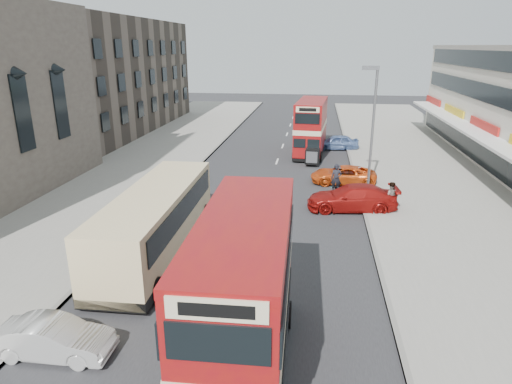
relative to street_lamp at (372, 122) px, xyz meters
The scene contains 16 objects.
road_surface 8.33m from the street_lamp, 162.95° to the left, with size 12.00×90.00×0.01m, color #28282B.
pavement_right 7.50m from the street_lamp, 20.06° to the left, with size 12.00×90.00×0.15m, color gray.
pavement_left 19.22m from the street_lamp, behind, with size 12.00×90.00×0.15m, color gray.
kerb_left 13.62m from the street_lamp, behind, with size 0.20×90.00×0.16m, color gray.
kerb_right 5.13m from the street_lamp, 101.90° to the left, with size 0.20×90.00×0.16m, color gray.
brick_terrace 34.86m from the street_lamp, 144.96° to the left, with size 14.00×28.00×12.00m, color #66594C.
street_lamp is the anchor object (origin of this frame).
bus_main 18.12m from the street_lamp, 106.71° to the right, with size 2.60×8.73×4.79m.
bus_second 11.92m from the street_lamp, 109.13° to the left, with size 2.86×8.51×4.61m.
coach 14.68m from the street_lamp, 137.13° to the right, with size 2.93×10.69×2.82m.
car_left_front 20.98m from the street_lamp, 123.05° to the right, with size 1.29×3.70×1.22m, color beige.
car_right_a 5.05m from the street_lamp, 111.76° to the right, with size 2.12×5.21×1.51m, color maroon.
car_right_b 5.01m from the street_lamp, 119.33° to the left, with size 2.09×4.52×1.26m, color #DF5416.
car_right_c 13.91m from the street_lamp, 96.33° to the left, with size 1.64×4.08×1.39m, color #5878B0.
pedestrian_near 4.90m from the street_lamp, 70.75° to the right, with size 0.64×0.43×1.74m, color gray.
cyclist 4.52m from the street_lamp, 160.71° to the right, with size 0.75×1.63×2.21m.
Camera 1 is at (3.12, -9.83, 9.27)m, focal length 30.94 mm.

